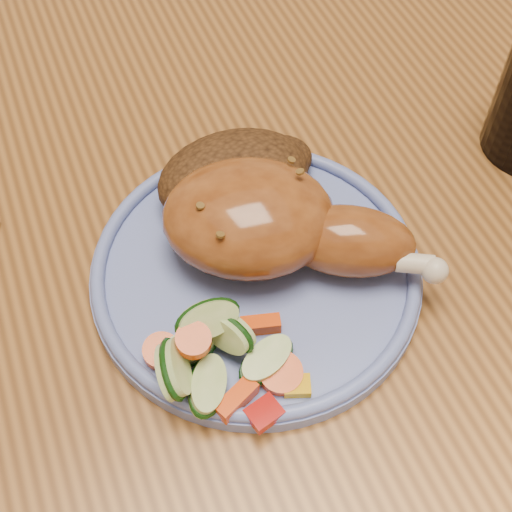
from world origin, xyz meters
name	(u,v)px	position (x,y,z in m)	size (l,w,h in m)	color
ground	(269,492)	(0.00, 0.00, 0.00)	(4.00, 4.00, 0.00)	brown
dining_table	(280,261)	(0.00, 0.00, 0.67)	(0.90, 1.40, 0.75)	brown
chair_far	(119,16)	(0.00, 0.63, 0.49)	(0.42, 0.42, 0.91)	#4C2D16
plate	(256,273)	(-0.05, -0.06, 0.76)	(0.23, 0.23, 0.01)	#6072B8
plate_rim	(256,264)	(-0.05, -0.06, 0.77)	(0.23, 0.23, 0.01)	#6072B8
chicken_leg	(273,223)	(-0.03, -0.05, 0.79)	(0.19, 0.16, 0.06)	brown
rice_pilaf	(237,177)	(-0.03, 0.01, 0.78)	(0.12, 0.08, 0.05)	#422610
vegetable_pile	(216,355)	(-0.10, -0.12, 0.78)	(0.10, 0.09, 0.05)	#A50A05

